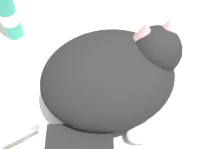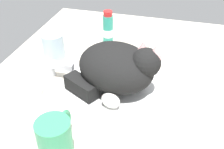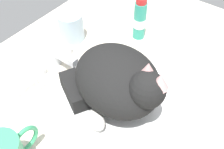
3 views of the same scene
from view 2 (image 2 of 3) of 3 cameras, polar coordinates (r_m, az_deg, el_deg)
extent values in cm
cube|color=beige|center=(83.82, 0.81, -3.36)|extent=(110.00, 82.50, 3.00)
cylinder|color=white|center=(82.71, 0.82, -2.37)|extent=(33.09, 33.09, 0.62)
cylinder|color=silver|center=(88.74, -12.94, 0.70)|extent=(3.60, 3.60, 3.60)
cube|color=silver|center=(85.51, -10.69, 1.84)|extent=(2.00, 8.32, 2.00)
cylinder|color=silver|center=(85.58, -14.38, -1.71)|extent=(2.80, 2.80, 1.80)
cylinder|color=silver|center=(93.05, -11.47, 1.99)|extent=(2.80, 2.80, 1.80)
ellipsoid|color=black|center=(78.73, 0.86, 1.62)|extent=(24.85, 27.52, 13.16)
sphere|color=black|center=(74.34, 7.04, 2.44)|extent=(10.57, 10.57, 8.38)
ellipsoid|color=white|center=(76.02, 5.82, 1.56)|extent=(6.07, 6.61, 4.61)
cone|color=#DB9E9E|center=(74.36, 6.47, 5.69)|extent=(4.76, 4.76, 3.77)
cone|color=#DB9E9E|center=(73.00, 9.09, 4.87)|extent=(4.76, 4.76, 3.77)
cube|color=black|center=(78.80, -6.34, -2.45)|extent=(9.02, 11.53, 4.50)
ellipsoid|color=white|center=(73.75, -0.28, -5.45)|extent=(5.16, 6.44, 4.05)
cylinder|color=#389966|center=(62.05, -11.83, -13.19)|extent=(7.69, 7.69, 9.93)
torus|color=#389966|center=(65.08, -9.94, -10.06)|extent=(6.56, 1.00, 6.56)
cylinder|color=silver|center=(97.06, -12.11, 5.81)|extent=(7.49, 7.49, 8.87)
cube|color=white|center=(80.51, -15.83, -4.90)|extent=(9.00, 6.40, 1.20)
cube|color=white|center=(79.51, -16.01, -3.99)|extent=(6.54, 4.58, 2.08)
cylinder|color=teal|center=(101.85, -0.83, 9.04)|extent=(3.76, 3.76, 11.96)
cylinder|color=white|center=(102.11, -0.83, 8.74)|extent=(3.83, 3.83, 2.99)
cylinder|color=red|center=(99.04, -0.87, 12.63)|extent=(3.20, 3.20, 1.80)
camera|label=1|loc=(0.49, -28.03, 33.44)|focal=50.76mm
camera|label=3|loc=(0.30, 42.23, 37.04)|focal=44.25mm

